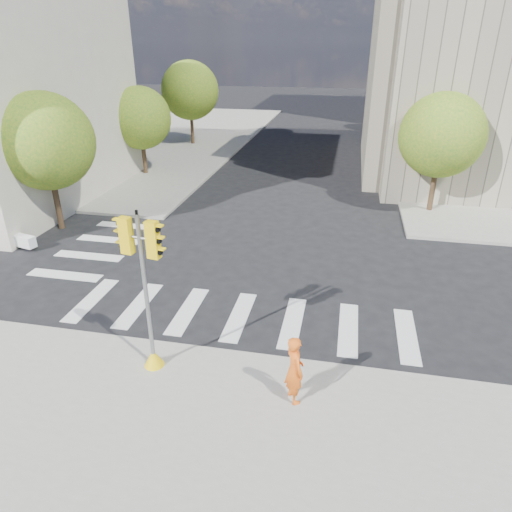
{
  "coord_description": "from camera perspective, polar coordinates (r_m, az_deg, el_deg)",
  "views": [
    {
      "loc": [
        3.04,
        -14.52,
        8.36
      ],
      "look_at": [
        0.4,
        -1.59,
        2.1
      ],
      "focal_mm": 32.0,
      "sensor_mm": 36.0,
      "label": 1
    }
  ],
  "objects": [
    {
      "name": "sidewalk_far_left",
      "position": [
        47.35,
        -18.34,
        14.07
      ],
      "size": [
        28.0,
        40.0,
        0.15
      ],
      "primitive_type": "cube",
      "color": "gray",
      "rests_on": "ground"
    },
    {
      "name": "tree_lw_far",
      "position": [
        41.01,
        -8.26,
        19.8
      ],
      "size": [
        4.8,
        4.8,
        6.95
      ],
      "color": "#382616",
      "rests_on": "ground"
    },
    {
      "name": "tree_re_mid",
      "position": [
        37.01,
        19.38,
        17.83
      ],
      "size": [
        4.6,
        4.6,
        6.66
      ],
      "color": "#382616",
      "rests_on": "ground"
    },
    {
      "name": "ground",
      "position": [
        17.03,
        -0.23,
        -4.02
      ],
      "size": [
        160.0,
        160.0,
        0.0
      ],
      "primitive_type": "plane",
      "color": "black",
      "rests_on": "ground"
    },
    {
      "name": "photographer",
      "position": [
        11.52,
        4.83,
        -13.95
      ],
      "size": [
        0.73,
        0.81,
        1.86
      ],
      "primitive_type": "imported",
      "rotation": [
        0.0,
        0.0,
        2.12
      ],
      "color": "orange",
      "rests_on": "sidewalk_near"
    },
    {
      "name": "tree_lw_mid",
      "position": [
        31.91,
        -14.28,
        16.36
      ],
      "size": [
        4.0,
        4.0,
        5.77
      ],
      "color": "#382616",
      "rests_on": "ground"
    },
    {
      "name": "lamp_near",
      "position": [
        29.2,
        22.16,
        16.18
      ],
      "size": [
        0.35,
        0.18,
        8.11
      ],
      "color": "black",
      "rests_on": "sidewalk_far_right"
    },
    {
      "name": "traffic_signal",
      "position": [
        12.31,
        -13.41,
        -6.03
      ],
      "size": [
        1.08,
        0.56,
        4.57
      ],
      "rotation": [
        0.0,
        0.0,
        -0.16
      ],
      "color": "yellow",
      "rests_on": "sidewalk_near"
    },
    {
      "name": "tree_re_near",
      "position": [
        25.29,
        22.2,
        13.77
      ],
      "size": [
        4.2,
        4.2,
        6.16
      ],
      "color": "#382616",
      "rests_on": "ground"
    },
    {
      "name": "tree_re_far",
      "position": [
        48.93,
        17.74,
        19.01
      ],
      "size": [
        4.0,
        4.0,
        5.88
      ],
      "color": "#382616",
      "rests_on": "ground"
    },
    {
      "name": "tree_lw_near",
      "position": [
        23.32,
        -24.85,
        12.85
      ],
      "size": [
        4.4,
        4.4,
        6.41
      ],
      "color": "#382616",
      "rests_on": "ground"
    },
    {
      "name": "lamp_far",
      "position": [
        42.98,
        19.23,
        19.03
      ],
      "size": [
        0.35,
        0.18,
        8.11
      ],
      "color": "black",
      "rests_on": "sidewalk_far_right"
    }
  ]
}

